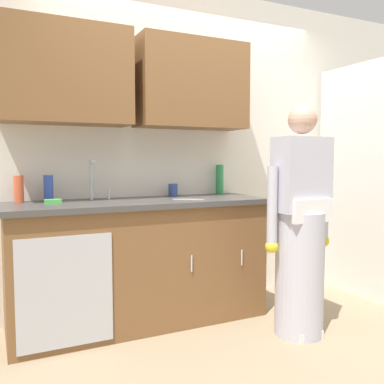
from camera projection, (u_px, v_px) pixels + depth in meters
The scene contains 13 objects.
ground_plane at pixel (252, 344), 2.85m from camera, with size 9.00×9.00×0.00m, color #998466.
kitchen_wall_with_uppers at pixel (174, 132), 3.57m from camera, with size 4.80×0.44×2.70m.
closet_door_panel at pixel (365, 181), 3.75m from camera, with size 1.10×0.04×2.10m, color silver.
counter_cabinet at pixel (140, 264), 3.20m from camera, with size 1.90×0.62×0.90m.
countertop at pixel (140, 203), 3.17m from camera, with size 1.96×0.66×0.04m, color #474442.
sink at pixel (101, 204), 3.05m from camera, with size 0.50×0.36×0.35m.
person_at_sink at pixel (300, 238), 2.96m from camera, with size 0.55×0.34×1.62m.
bottle_water_short at pixel (220, 179), 3.72m from camera, with size 0.07×0.07×0.26m, color #2D8C4C.
bottle_water_tall at pixel (19, 189), 2.99m from camera, with size 0.07×0.07×0.19m, color #E05933.
bottle_dish_liquid at pixel (49, 188), 3.06m from camera, with size 0.07×0.07×0.19m, color #334CB2.
cup_by_sink at pixel (173, 190), 3.49m from camera, with size 0.08×0.08×0.10m, color #33478C.
knife_on_counter at pixel (188, 199), 3.20m from camera, with size 0.24×0.02×0.01m, color silver.
sponge at pixel (53, 201), 2.92m from camera, with size 0.11×0.07×0.03m, color #4CBF4C.
Camera 1 is at (-1.56, -2.31, 1.25)m, focal length 39.43 mm.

